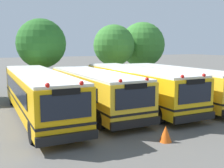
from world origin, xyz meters
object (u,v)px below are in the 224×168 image
(school_bus_1, at_px, (94,90))
(school_bus_2, at_px, (136,85))
(tree_2, at_px, (115,46))
(tree_3, at_px, (143,45))
(tree_1, at_px, (41,44))
(traffic_cone, at_px, (166,134))
(school_bus_0, at_px, (38,92))
(school_bus_3, at_px, (175,83))

(school_bus_1, bearing_deg, school_bus_2, -174.59)
(tree_2, height_order, tree_3, tree_3)
(school_bus_1, relative_size, tree_1, 1.60)
(school_bus_1, height_order, traffic_cone, school_bus_1)
(tree_2, distance_m, traffic_cone, 17.21)
(school_bus_0, distance_m, school_bus_1, 3.28)
(school_bus_0, distance_m, traffic_cone, 7.69)
(school_bus_2, distance_m, tree_1, 9.26)
(tree_1, relative_size, tree_2, 1.02)
(school_bus_2, height_order, tree_1, tree_1)
(school_bus_1, xyz_separation_m, tree_2, (6.23, 9.65, 2.63))
(school_bus_3, height_order, tree_3, tree_3)
(tree_2, bearing_deg, school_bus_2, -108.31)
(school_bus_2, relative_size, tree_3, 1.74)
(school_bus_1, bearing_deg, tree_3, -133.78)
(tree_3, bearing_deg, school_bus_1, -133.50)
(school_bus_1, distance_m, school_bus_2, 3.16)
(school_bus_0, bearing_deg, school_bus_3, 179.50)
(school_bus_0, xyz_separation_m, tree_2, (9.50, 9.35, 2.58))
(school_bus_0, bearing_deg, traffic_cone, 121.77)
(school_bus_3, distance_m, tree_1, 11.25)
(school_bus_2, bearing_deg, traffic_cone, 69.54)
(school_bus_0, height_order, school_bus_1, school_bus_0)
(tree_2, bearing_deg, school_bus_0, -135.44)
(school_bus_2, distance_m, school_bus_3, 3.08)
(traffic_cone, bearing_deg, tree_2, 70.66)
(tree_1, relative_size, traffic_cone, 8.97)
(school_bus_3, bearing_deg, tree_1, -45.61)
(school_bus_0, height_order, school_bus_3, school_bus_0)
(school_bus_3, relative_size, tree_1, 1.76)
(school_bus_2, height_order, tree_2, tree_2)
(tree_1, bearing_deg, traffic_cone, -81.73)
(tree_2, bearing_deg, school_bus_1, -122.87)
(tree_1, xyz_separation_m, tree_3, (11.71, 2.96, -0.07))
(school_bus_2, bearing_deg, school_bus_3, 176.23)
(school_bus_0, bearing_deg, school_bus_1, 175.51)
(school_bus_2, height_order, tree_3, tree_3)
(school_bus_3, xyz_separation_m, tree_1, (-7.61, 7.82, 2.74))
(school_bus_2, relative_size, school_bus_3, 1.04)
(school_bus_2, xyz_separation_m, traffic_cone, (-2.48, -6.54, -1.05))
(school_bus_2, distance_m, tree_2, 10.17)
(tree_1, bearing_deg, school_bus_3, -45.78)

